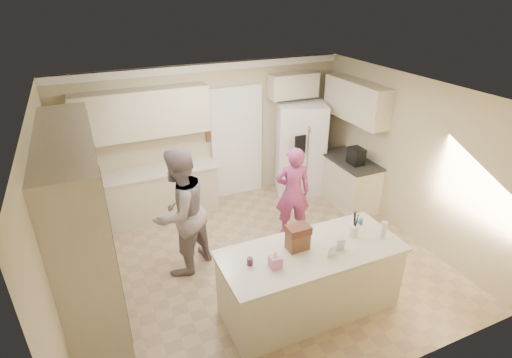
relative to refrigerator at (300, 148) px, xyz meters
name	(u,v)px	position (x,y,z in m)	size (l,w,h in m)	color
floor	(259,263)	(-1.73, -1.89, -0.91)	(5.20, 4.60, 0.02)	tan
ceiling	(260,93)	(-1.73, -1.89, 1.71)	(5.20, 4.60, 0.02)	white
wall_back	(208,135)	(-1.73, 0.42, 0.40)	(5.20, 0.02, 2.60)	#C4B68D
wall_front	(365,295)	(-1.73, -4.20, 0.40)	(5.20, 0.02, 2.60)	#C4B68D
wall_left	(52,230)	(-4.34, -1.89, 0.40)	(0.02, 4.60, 2.60)	#C4B68D
wall_right	(406,157)	(0.88, -1.89, 0.40)	(0.02, 4.60, 2.60)	#C4B68D
crown_back	(205,68)	(-1.73, 0.37, 1.63)	(5.20, 0.08, 0.12)	white
pantry_bank	(82,225)	(-4.03, -1.69, 0.28)	(0.60, 2.60, 2.35)	#C2B89B
back_base_cab	(154,195)	(-2.88, 0.11, -0.46)	(2.20, 0.60, 0.88)	#C2B89B
back_countertop	(151,172)	(-2.88, 0.10, 0.00)	(2.24, 0.63, 0.04)	beige
back_upper_cab	(143,114)	(-2.88, 0.24, 1.00)	(2.20, 0.35, 0.80)	#C2B89B
doorway_opening	(237,144)	(-1.18, 0.39, 0.15)	(0.90, 0.06, 2.10)	black
doorway_casing	(237,144)	(-1.18, 0.36, 0.15)	(1.02, 0.03, 2.22)	white
wall_frame_upper	(209,122)	(-1.71, 0.38, 0.65)	(0.15, 0.02, 0.20)	brown
wall_frame_lower	(210,136)	(-1.71, 0.38, 0.38)	(0.15, 0.02, 0.20)	brown
refrigerator	(300,148)	(0.00, 0.00, 0.00)	(0.90, 0.70, 1.80)	white
fridge_seam	(309,155)	(0.00, -0.35, 0.00)	(0.01, 0.02, 1.78)	gray
fridge_dispenser	(300,144)	(-0.22, -0.37, 0.25)	(0.22, 0.03, 0.35)	black
fridge_handle_l	(308,148)	(-0.05, -0.37, 0.15)	(0.02, 0.02, 0.85)	silver
fridge_handle_r	(312,147)	(0.05, -0.37, 0.15)	(0.02, 0.02, 0.85)	silver
over_fridge_cab	(293,85)	(-0.08, 0.24, 1.20)	(0.95, 0.35, 0.45)	#C2B89B
right_base_cab	(348,182)	(0.57, -0.89, -0.46)	(0.60, 1.20, 0.88)	#C2B89B
right_countertop	(350,160)	(0.56, -0.89, 0.00)	(0.63, 1.24, 0.04)	#2D2B28
right_upper_cab	(356,101)	(0.69, -0.69, 1.05)	(0.35, 1.50, 0.70)	#C2B89B
coffee_maker	(356,156)	(0.52, -1.09, 0.17)	(0.22, 0.28, 0.30)	black
island_base	(310,281)	(-1.53, -2.99, -0.46)	(2.20, 0.90, 0.88)	#C2B89B
island_top	(312,251)	(-1.53, -2.99, 0.00)	(2.28, 0.96, 0.05)	beige
utensil_crock	(354,230)	(-0.88, -2.94, 0.10)	(0.13, 0.13, 0.15)	white
tissue_box	(275,261)	(-2.08, -3.09, 0.10)	(0.13, 0.13, 0.14)	pink
tissue_plume	(276,254)	(-2.08, -3.09, 0.20)	(0.08, 0.08, 0.08)	white
dollhouse_body	(298,241)	(-1.68, -2.89, 0.14)	(0.26, 0.18, 0.22)	brown
dollhouse_roof	(298,230)	(-1.68, -2.89, 0.30)	(0.28, 0.20, 0.10)	#592D1E
jam_jar	(250,261)	(-2.33, -2.94, 0.07)	(0.07, 0.07, 0.09)	#59263F
greeting_card_a	(332,250)	(-1.38, -3.19, 0.11)	(0.12, 0.01, 0.16)	white
greeting_card_b	(340,245)	(-1.23, -3.14, 0.11)	(0.12, 0.01, 0.16)	silver
water_bottle	(384,230)	(-0.58, -3.14, 0.14)	(0.07, 0.07, 0.24)	silver
shaker_salt	(357,223)	(-0.71, -2.77, 0.07)	(0.05, 0.05, 0.09)	#3E6AA1
shaker_pepper	(361,222)	(-0.64, -2.77, 0.07)	(0.05, 0.05, 0.09)	#3E6AA1
teen_boy	(180,212)	(-2.79, -1.52, 0.05)	(0.93, 0.72, 1.91)	gray
teen_girl	(293,192)	(-0.91, -1.37, -0.12)	(0.57, 0.38, 1.57)	#B53977
fridge_magnets	(310,155)	(0.00, -0.36, 0.00)	(0.76, 0.02, 1.44)	tan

